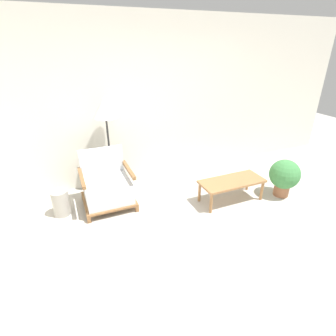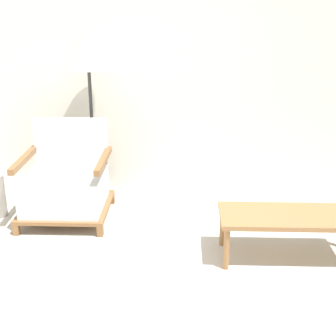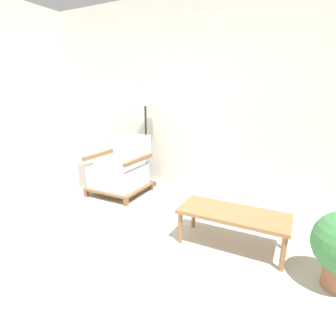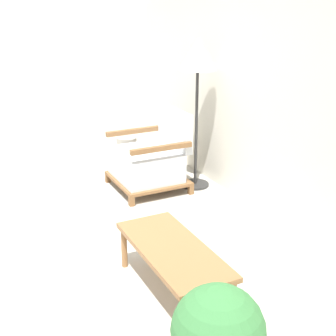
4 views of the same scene
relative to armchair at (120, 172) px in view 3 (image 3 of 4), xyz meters
name	(u,v)px [view 3 (image 3 of 4)]	position (x,y,z in m)	size (l,w,h in m)	color
ground_plane	(94,285)	(0.98, -1.64, -0.30)	(14.00, 14.00, 0.00)	#B7B2A8
wall_back	(205,97)	(0.98, 0.72, 1.05)	(8.00, 0.06, 2.70)	silver
armchair	(120,172)	(0.00, 0.00, 0.00)	(0.74, 0.70, 0.82)	brown
floor_lamp	(145,100)	(0.16, 0.45, 0.99)	(0.37, 0.37, 1.54)	#2D2D2D
coffee_table	(233,216)	(1.78, -0.63, 0.01)	(1.00, 0.42, 0.35)	olive
vase	(86,174)	(-0.67, 0.00, -0.12)	(0.24, 0.24, 0.38)	#9E998E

